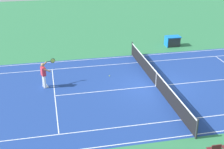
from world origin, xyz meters
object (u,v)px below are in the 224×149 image
(tennis_net, at_px, (156,79))
(equipment_cart_tarped, at_px, (172,41))
(tennis_ball, at_px, (109,76))
(tennis_player_near, at_px, (44,74))

(tennis_net, bearing_deg, equipment_cart_tarped, -118.86)
(tennis_net, bearing_deg, tennis_ball, -38.96)
(tennis_net, distance_m, tennis_player_near, 7.09)
(tennis_net, relative_size, equipment_cart_tarped, 9.36)
(tennis_player_near, xyz_separation_m, equipment_cart_tarped, (-10.92, -5.87, -0.49))
(equipment_cart_tarped, bearing_deg, tennis_ball, 37.77)
(tennis_net, bearing_deg, tennis_player_near, -10.91)
(equipment_cart_tarped, bearing_deg, tennis_net, 61.14)
(tennis_ball, distance_m, equipment_cart_tarped, 8.34)
(tennis_ball, bearing_deg, tennis_net, 141.04)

